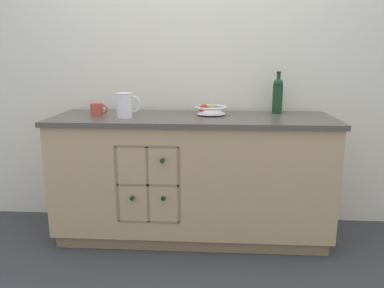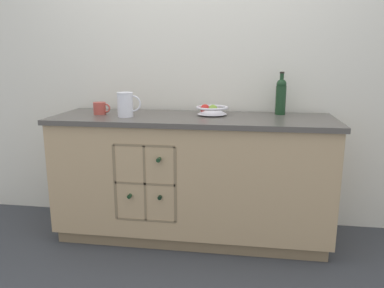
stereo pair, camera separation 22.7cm
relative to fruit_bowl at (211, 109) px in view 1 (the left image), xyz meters
The scene contains 7 objects.
ground_plane 0.97m from the fruit_bowl, 146.96° to the right, with size 14.00×14.00×0.00m, color #383A3F.
back_wall 0.44m from the fruit_bowl, 115.34° to the left, with size 4.40×0.06×2.55m, color silver.
kitchen_island 0.52m from the fruit_bowl, 146.87° to the right, with size 2.01×0.65×0.92m.
fruit_bowl is the anchor object (origin of this frame).
white_pitcher 0.62m from the fruit_bowl, 164.55° to the right, with size 0.17×0.12×0.17m.
ceramic_mug 0.83m from the fruit_bowl, behind, with size 0.13×0.09×0.09m.
standing_wine_bottle 0.52m from the fruit_bowl, 12.84° to the left, with size 0.08×0.08×0.31m.
Camera 1 is at (0.17, -2.64, 1.33)m, focal length 35.00 mm.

